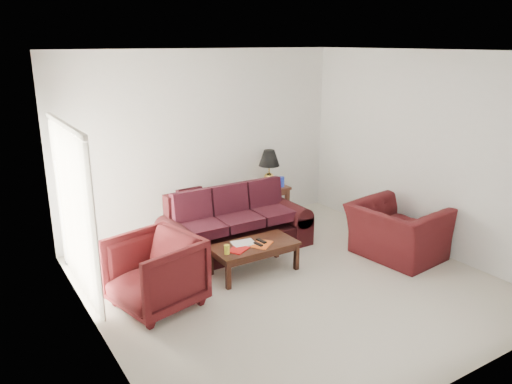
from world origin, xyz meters
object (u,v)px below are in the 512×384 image
(sofa, at_px, (236,222))
(armchair_right, at_px, (397,232))
(floor_lamp, at_px, (68,212))
(end_table, at_px, (268,203))
(armchair_left, at_px, (155,272))
(coffee_table, at_px, (254,258))

(sofa, xyz_separation_m, armchair_right, (1.90, -1.48, -0.06))
(sofa, bearing_deg, floor_lamp, 157.33)
(end_table, bearing_deg, armchair_left, -147.51)
(sofa, height_order, armchair_right, sofa)
(end_table, distance_m, floor_lamp, 3.41)
(sofa, xyz_separation_m, armchair_left, (-1.67, -0.94, -0.02))
(armchair_right, bearing_deg, coffee_table, 65.02)
(end_table, height_order, floor_lamp, floor_lamp)
(sofa, distance_m, armchair_left, 1.92)
(coffee_table, bearing_deg, sofa, 83.33)
(armchair_left, bearing_deg, end_table, 108.94)
(sofa, height_order, floor_lamp, floor_lamp)
(floor_lamp, bearing_deg, armchair_left, -72.73)
(armchair_left, xyz_separation_m, armchair_right, (3.57, -0.53, -0.04))
(armchair_right, xyz_separation_m, coffee_table, (-2.07, 0.69, -0.19))
(sofa, height_order, coffee_table, sofa)
(end_table, bearing_deg, floor_lamp, 179.25)
(sofa, bearing_deg, armchair_left, -151.60)
(sofa, distance_m, floor_lamp, 2.43)
(floor_lamp, distance_m, armchair_left, 1.95)
(armchair_left, distance_m, armchair_right, 3.61)
(floor_lamp, xyz_separation_m, armchair_right, (4.14, -2.36, -0.37))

